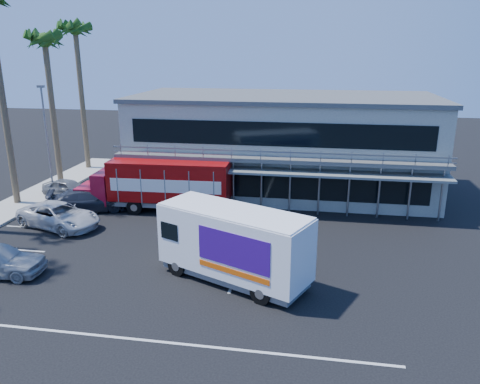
# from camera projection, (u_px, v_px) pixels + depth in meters

# --- Properties ---
(ground) EXTENTS (120.00, 120.00, 0.00)m
(ground) POSITION_uv_depth(u_px,v_px,m) (197.00, 270.00, 23.27)
(ground) COLOR black
(ground) RESTS_ON ground
(building) EXTENTS (22.40, 12.00, 7.30)m
(building) POSITION_uv_depth(u_px,v_px,m) (283.00, 143.00, 35.81)
(building) COLOR gray
(building) RESTS_ON ground
(curb_strip) EXTENTS (3.00, 32.00, 0.16)m
(curb_strip) POSITION_uv_depth(u_px,v_px,m) (2.00, 213.00, 31.28)
(curb_strip) COLOR #A5A399
(curb_strip) RESTS_ON ground
(palm_e) EXTENTS (2.80, 2.80, 12.25)m
(palm_e) POSITION_uv_depth(u_px,v_px,m) (45.00, 49.00, 34.77)
(palm_e) COLOR brown
(palm_e) RESTS_ON ground
(palm_f) EXTENTS (2.80, 2.80, 13.25)m
(palm_f) POSITION_uv_depth(u_px,v_px,m) (76.00, 38.00, 39.76)
(palm_f) COLOR brown
(palm_f) RESTS_ON ground
(light_pole_far) EXTENTS (0.50, 0.25, 8.09)m
(light_pole_far) POSITION_uv_depth(u_px,v_px,m) (47.00, 135.00, 34.57)
(light_pole_far) COLOR gray
(light_pole_far) RESTS_ON ground
(red_truck) EXTENTS (10.48, 2.87, 3.50)m
(red_truck) POSITION_uv_depth(u_px,v_px,m) (160.00, 183.00, 31.44)
(red_truck) COLOR maroon
(red_truck) RESTS_ON ground
(white_van) EXTENTS (7.64, 5.28, 3.55)m
(white_van) POSITION_uv_depth(u_px,v_px,m) (234.00, 244.00, 21.73)
(white_van) COLOR white
(white_van) RESTS_ON ground
(parked_car_c) EXTENTS (5.90, 4.06, 1.50)m
(parked_car_c) POSITION_uv_depth(u_px,v_px,m) (59.00, 216.00, 28.76)
(parked_car_c) COLOR silver
(parked_car_c) RESTS_ON ground
(parked_car_d) EXTENTS (5.64, 3.93, 1.52)m
(parked_car_d) POSITION_uv_depth(u_px,v_px,m) (89.00, 200.00, 31.72)
(parked_car_d) COLOR #2A2D38
(parked_car_d) RESTS_ON ground
(parked_car_e) EXTENTS (4.17, 2.32, 1.34)m
(parked_car_e) POSITION_uv_depth(u_px,v_px,m) (68.00, 188.00, 34.71)
(parked_car_e) COLOR slate
(parked_car_e) RESTS_ON ground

